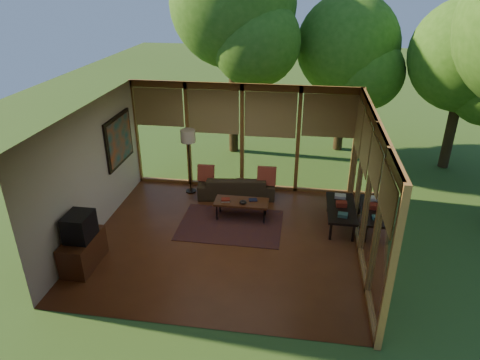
% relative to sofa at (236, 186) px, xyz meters
% --- Properties ---
extents(floor, '(5.50, 5.50, 0.00)m').
position_rel_sofa_xyz_m(floor, '(0.07, -2.00, -0.27)').
color(floor, brown).
rests_on(floor, ground).
extents(ceiling, '(5.50, 5.50, 0.00)m').
position_rel_sofa_xyz_m(ceiling, '(0.07, -2.00, 2.43)').
color(ceiling, white).
rests_on(ceiling, ground).
extents(wall_left, '(0.04, 5.00, 2.70)m').
position_rel_sofa_xyz_m(wall_left, '(-2.68, -2.00, 1.08)').
color(wall_left, beige).
rests_on(wall_left, ground).
extents(wall_front, '(5.50, 0.04, 2.70)m').
position_rel_sofa_xyz_m(wall_front, '(0.07, -4.50, 1.08)').
color(wall_front, beige).
rests_on(wall_front, ground).
extents(window_wall_back, '(5.50, 0.12, 2.70)m').
position_rel_sofa_xyz_m(window_wall_back, '(0.07, 0.50, 1.08)').
color(window_wall_back, '#94622E').
rests_on(window_wall_back, ground).
extents(window_wall_right, '(0.12, 5.00, 2.70)m').
position_rel_sofa_xyz_m(window_wall_right, '(2.82, -2.00, 1.08)').
color(window_wall_right, '#94622E').
rests_on(window_wall_right, ground).
extents(tree_nw, '(3.49, 3.49, 6.03)m').
position_rel_sofa_xyz_m(tree_nw, '(-0.57, 3.09, 4.00)').
color(tree_nw, '#322412').
rests_on(tree_nw, ground).
extents(tree_ne, '(2.95, 2.95, 4.62)m').
position_rel_sofa_xyz_m(tree_ne, '(2.67, 3.73, 2.86)').
color(tree_ne, '#322412').
rests_on(tree_ne, ground).
extents(tree_far, '(2.95, 2.95, 4.60)m').
position_rel_sofa_xyz_m(tree_far, '(5.62, 2.69, 2.84)').
color(tree_far, '#322412').
rests_on(tree_far, ground).
extents(rug, '(2.24, 1.58, 0.01)m').
position_rel_sofa_xyz_m(rug, '(0.09, -1.41, -0.27)').
color(rug, maroon).
rests_on(rug, floor).
extents(sofa, '(1.96, 0.97, 0.55)m').
position_rel_sofa_xyz_m(sofa, '(0.00, 0.00, 0.00)').
color(sofa, '#392D1C').
rests_on(sofa, floor).
extents(pillow_left, '(0.40, 0.21, 0.42)m').
position_rel_sofa_xyz_m(pillow_left, '(-0.75, -0.05, 0.31)').
color(pillow_left, maroon).
rests_on(pillow_left, sofa).
extents(pillow_right, '(0.45, 0.24, 0.47)m').
position_rel_sofa_xyz_m(pillow_right, '(0.75, -0.05, 0.33)').
color(pillow_right, maroon).
rests_on(pillow_right, sofa).
extents(ct_book_lower, '(0.20, 0.16, 0.03)m').
position_rel_sofa_xyz_m(ct_book_lower, '(-0.07, -1.11, 0.16)').
color(ct_book_lower, '#BBB4AA').
rests_on(ct_book_lower, coffee_table).
extents(ct_book_upper, '(0.21, 0.17, 0.03)m').
position_rel_sofa_xyz_m(ct_book_upper, '(-0.07, -1.11, 0.20)').
color(ct_book_upper, maroon).
rests_on(ct_book_upper, coffee_table).
extents(ct_book_side, '(0.21, 0.17, 0.03)m').
position_rel_sofa_xyz_m(ct_book_side, '(0.53, -0.98, 0.16)').
color(ct_book_side, black).
rests_on(ct_book_side, coffee_table).
extents(ct_bowl, '(0.16, 0.16, 0.07)m').
position_rel_sofa_xyz_m(ct_bowl, '(0.33, -1.16, 0.19)').
color(ct_bowl, black).
rests_on(ct_bowl, coffee_table).
extents(media_cabinet, '(0.50, 1.00, 0.60)m').
position_rel_sofa_xyz_m(media_cabinet, '(-2.40, -3.24, 0.03)').
color(media_cabinet, '#562C17').
rests_on(media_cabinet, floor).
extents(television, '(0.45, 0.55, 0.50)m').
position_rel_sofa_xyz_m(television, '(-2.38, -3.24, 0.58)').
color(television, black).
rests_on(television, media_cabinet).
extents(console_book_a, '(0.22, 0.17, 0.07)m').
position_rel_sofa_xyz_m(console_book_a, '(2.47, -1.46, 0.22)').
color(console_book_a, '#345B53').
rests_on(console_book_a, side_console).
extents(console_book_b, '(0.24, 0.18, 0.10)m').
position_rel_sofa_xyz_m(console_book_b, '(2.47, -1.01, 0.23)').
color(console_book_b, maroon).
rests_on(console_book_b, side_console).
extents(console_book_c, '(0.25, 0.19, 0.07)m').
position_rel_sofa_xyz_m(console_book_c, '(2.47, -0.61, 0.21)').
color(console_book_c, '#BBB4AA').
rests_on(console_book_c, side_console).
extents(floor_lamp, '(0.36, 0.36, 1.65)m').
position_rel_sofa_xyz_m(floor_lamp, '(-1.18, 0.04, 1.13)').
color(floor_lamp, black).
rests_on(floor_lamp, floor).
extents(coffee_table, '(1.20, 0.50, 0.43)m').
position_rel_sofa_xyz_m(coffee_table, '(0.28, -1.06, 0.12)').
color(coffee_table, '#562C17').
rests_on(coffee_table, floor).
extents(side_console, '(0.60, 1.40, 0.46)m').
position_rel_sofa_xyz_m(side_console, '(2.47, -1.06, 0.14)').
color(side_console, black).
rests_on(side_console, floor).
extents(wall_painting, '(0.06, 1.35, 1.15)m').
position_rel_sofa_xyz_m(wall_painting, '(-2.64, -0.60, 1.28)').
color(wall_painting, black).
rests_on(wall_painting, wall_left).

